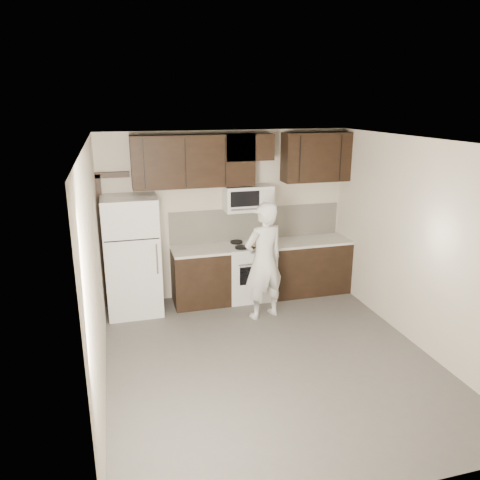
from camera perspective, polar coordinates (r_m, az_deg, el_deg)
name	(u,v)px	position (r m, az deg, el deg)	size (l,w,h in m)	color
floor	(270,359)	(6.11, 3.67, -14.26)	(4.50, 4.50, 0.00)	#575451
back_wall	(227,215)	(7.61, -1.63, 3.08)	(4.00, 4.00, 0.00)	beige
ceiling	(274,142)	(5.26, 4.22, 11.89)	(4.50, 4.50, 0.00)	white
counter_run	(267,270)	(7.75, 3.32, -3.61)	(2.95, 0.64, 0.91)	black
stove	(249,271)	(7.66, 1.17, -3.79)	(0.76, 0.66, 0.94)	silver
backsplash	(256,223)	(7.77, 1.99, 2.06)	(2.90, 0.02, 0.54)	beige
upper_cabinets	(242,158)	(7.34, 0.24, 9.97)	(3.48, 0.35, 0.78)	black
microwave	(248,198)	(7.44, 0.96, 5.13)	(0.76, 0.42, 0.40)	silver
refrigerator	(132,256)	(7.19, -12.99, -1.90)	(0.80, 0.76, 1.80)	silver
door_trim	(105,230)	(7.40, -16.14, 1.20)	(0.50, 0.08, 2.12)	black
saucepan	(263,242)	(7.41, 2.86, -0.25)	(0.32, 0.20, 0.18)	silver
baking_tray	(258,245)	(7.45, 2.26, -0.67)	(0.36, 0.27, 0.02)	black
pizza	(258,244)	(7.45, 2.26, -0.53)	(0.24, 0.24, 0.02)	tan
person	(264,261)	(6.85, 2.91, -2.58)	(0.64, 0.42, 1.76)	white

